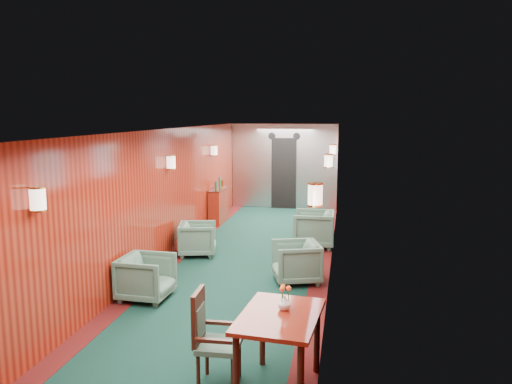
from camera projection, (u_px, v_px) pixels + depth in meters
room at (241, 176)px, 8.32m from camera, size 12.00×12.10×2.40m
bulkhead at (284, 167)px, 14.14m from camera, size 2.98×0.17×2.39m
windows_right at (331, 187)px, 8.33m from camera, size 0.02×8.60×0.80m
wall_sconces at (247, 164)px, 8.84m from camera, size 2.97×7.97×0.25m
dining_table at (280, 327)px, 4.76m from camera, size 0.83×1.11×0.78m
side_chair at (210, 334)px, 4.91m from camera, size 0.44×0.47×0.96m
credenza at (218, 205)px, 12.26m from camera, size 0.30×0.96×1.14m
flower_vase at (284, 303)px, 4.84m from camera, size 0.16×0.16×0.14m
armchair_left_near at (146, 277)px, 7.22m from camera, size 0.75×0.73×0.65m
armchair_left_far at (198, 239)px, 9.48m from camera, size 0.82×0.81×0.63m
armchair_right_near at (296, 262)px, 7.95m from camera, size 0.90×0.89×0.66m
armchair_right_far at (314, 229)px, 10.06m from camera, size 0.82×0.80×0.74m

